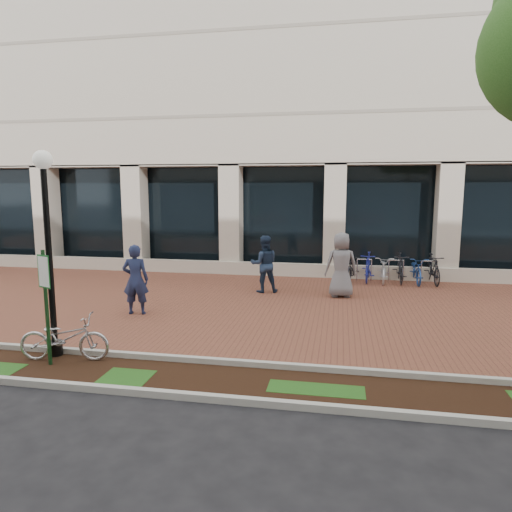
% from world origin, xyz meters
% --- Properties ---
extents(ground, '(120.00, 120.00, 0.00)m').
position_xyz_m(ground, '(0.00, 0.00, 0.00)').
color(ground, black).
rests_on(ground, ground).
extents(brick_plaza, '(40.00, 9.00, 0.01)m').
position_xyz_m(brick_plaza, '(0.00, 0.00, 0.01)').
color(brick_plaza, brown).
rests_on(brick_plaza, ground).
extents(planting_strip, '(40.00, 1.50, 0.01)m').
position_xyz_m(planting_strip, '(0.00, -5.25, 0.01)').
color(planting_strip, black).
rests_on(planting_strip, ground).
extents(curb_plaza_side, '(40.00, 0.12, 0.12)m').
position_xyz_m(curb_plaza_side, '(0.00, -4.50, 0.06)').
color(curb_plaza_side, '#A9A9A0').
rests_on(curb_plaza_side, ground).
extents(curb_street_side, '(40.00, 0.12, 0.12)m').
position_xyz_m(curb_street_side, '(0.00, -6.00, 0.06)').
color(curb_street_side, '#A9A9A0').
rests_on(curb_street_side, ground).
extents(near_office_building, '(40.00, 12.12, 16.00)m').
position_xyz_m(near_office_building, '(0.00, 10.47, 10.05)').
color(near_office_building, '#BEB2A2').
rests_on(near_office_building, ground).
extents(parking_sign, '(0.34, 0.07, 2.21)m').
position_xyz_m(parking_sign, '(-3.13, -5.12, 1.42)').
color(parking_sign, '#153A19').
rests_on(parking_sign, ground).
extents(lamppost, '(0.36, 0.36, 4.03)m').
position_xyz_m(lamppost, '(-3.34, -4.63, 2.28)').
color(lamppost, black).
rests_on(lamppost, ground).
extents(locked_bicycle, '(1.82, 0.89, 0.91)m').
position_xyz_m(locked_bicycle, '(-2.98, -4.84, 0.46)').
color(locked_bicycle, '#B8B7BC').
rests_on(locked_bicycle, ground).
extents(pedestrian_left, '(0.75, 0.56, 1.87)m').
position_xyz_m(pedestrian_left, '(-3.06, -1.49, 0.94)').
color(pedestrian_left, '#1C2447').
rests_on(pedestrian_left, ground).
extents(pedestrian_mid, '(1.05, 0.91, 1.83)m').
position_xyz_m(pedestrian_mid, '(-0.15, 1.69, 0.92)').
color(pedestrian_mid, '#1B2A43').
rests_on(pedestrian_mid, ground).
extents(pedestrian_right, '(1.08, 0.81, 2.00)m').
position_xyz_m(pedestrian_right, '(2.28, 1.46, 1.00)').
color(pedestrian_right, slate).
rests_on(pedestrian_right, ground).
extents(bike_rack_cluster, '(3.53, 1.87, 1.04)m').
position_xyz_m(bike_rack_cluster, '(4.04, 4.03, 0.49)').
color(bike_rack_cluster, black).
rests_on(bike_rack_cluster, ground).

